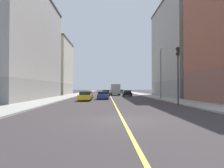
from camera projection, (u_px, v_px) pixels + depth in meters
name	position (u px, v px, depth m)	size (l,w,h in m)	color
ground_plane	(123.00, 120.00, 12.17)	(400.00, 400.00, 0.00)	#363031
sidewalk_left	(141.00, 94.00, 61.41)	(3.87, 168.00, 0.15)	#9E9B93
sidewalk_right	(78.00, 94.00, 60.88)	(3.87, 168.00, 0.15)	#9E9B93
lane_center_stripe	(109.00, 94.00, 61.14)	(0.16, 154.00, 0.01)	#E5D14C
building_left_mid	(184.00, 49.00, 45.16)	(9.90, 21.30, 20.73)	gray
building_right_corner	(15.00, 44.00, 34.27)	(9.90, 25.23, 18.25)	gray
building_right_midblock	(51.00, 67.00, 56.73)	(9.90, 14.58, 15.00)	#9D9688
traffic_light_left_near	(178.00, 68.00, 22.86)	(0.40, 0.32, 6.37)	#2D2D2D
street_lamp_left_near	(161.00, 68.00, 33.85)	(0.36, 0.36, 8.31)	#4C4C51
car_black	(127.00, 93.00, 46.87)	(1.96, 4.11, 1.35)	black
car_yellow	(85.00, 96.00, 30.60)	(1.82, 4.51, 1.38)	gold
car_white	(112.00, 92.00, 66.25)	(1.85, 4.36, 1.30)	white
car_green	(121.00, 92.00, 69.42)	(2.02, 4.35, 1.31)	#1E6B38
car_blue	(103.00, 95.00, 34.94)	(2.01, 4.49, 1.29)	#23389E
car_maroon	(106.00, 93.00, 50.03)	(1.96, 4.00, 1.38)	maroon
car_orange	(88.00, 95.00, 37.37)	(1.80, 4.20, 1.32)	orange
box_truck	(115.00, 89.00, 53.93)	(2.33, 7.37, 2.81)	beige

